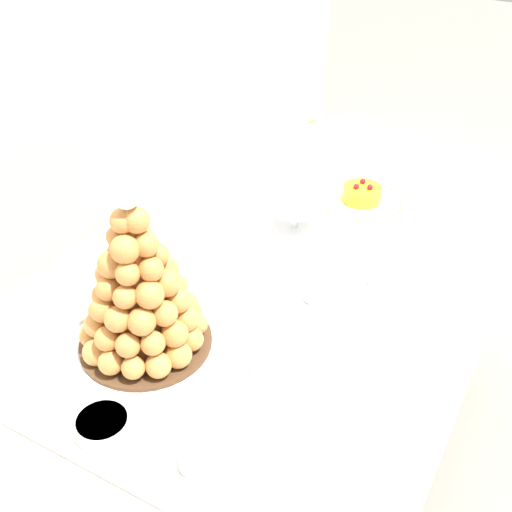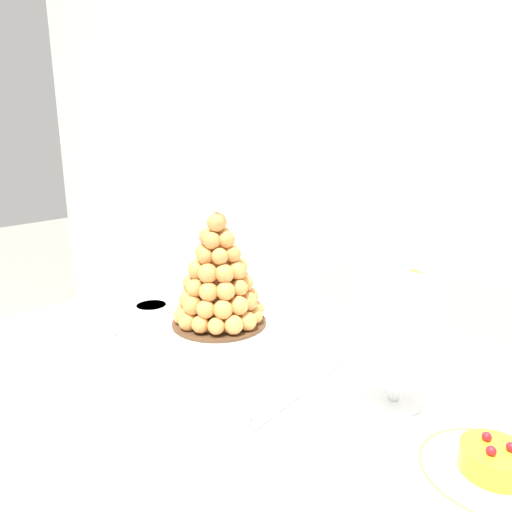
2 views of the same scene
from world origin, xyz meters
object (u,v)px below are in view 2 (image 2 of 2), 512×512
object	(u,v)px
macaron_goblet	(400,322)
wine_glass	(301,278)
serving_tray	(212,339)
croquembouche	(218,277)
dessert_cup_left	(103,326)
creme_brulee_ramekin	(151,309)
fruit_tart_plate	(493,466)
dessert_cup_centre	(247,383)
dessert_cup_mid_left	(167,351)

from	to	relation	value
macaron_goblet	wine_glass	world-z (taller)	macaron_goblet
serving_tray	macaron_goblet	distance (m)	0.46
macaron_goblet	croquembouche	bearing A→B (deg)	173.33
dessert_cup_left	creme_brulee_ramekin	bearing A→B (deg)	96.75
creme_brulee_ramekin	macaron_goblet	bearing A→B (deg)	0.35
macaron_goblet	creme_brulee_ramekin	bearing A→B (deg)	-179.65
croquembouche	macaron_goblet	xyz separation A→B (m)	(0.48, -0.06, 0.02)
creme_brulee_ramekin	macaron_goblet	xyz separation A→B (m)	(0.66, 0.00, 0.13)
creme_brulee_ramekin	fruit_tart_plate	xyz separation A→B (m)	(0.85, -0.09, -0.01)
creme_brulee_ramekin	wine_glass	size ratio (longest dim) A/B	0.55
croquembouche	creme_brulee_ramekin	world-z (taller)	croquembouche
serving_tray	dessert_cup_centre	xyz separation A→B (m)	(0.22, -0.14, 0.02)
dessert_cup_left	fruit_tart_plate	distance (m)	0.83
fruit_tart_plate	dessert_cup_mid_left	bearing A→B (deg)	-174.16
serving_tray	wine_glass	bearing A→B (deg)	67.42
serving_tray	fruit_tart_plate	bearing A→B (deg)	-7.02
dessert_cup_mid_left	macaron_goblet	world-z (taller)	macaron_goblet
macaron_goblet	dessert_cup_centre	bearing A→B (deg)	-144.62
fruit_tart_plate	wine_glass	size ratio (longest dim) A/B	1.31
fruit_tart_plate	wine_glass	bearing A→B (deg)	150.00
creme_brulee_ramekin	dessert_cup_left	bearing A→B (deg)	-83.25
serving_tray	macaron_goblet	bearing A→B (deg)	2.25
croquembouche	dessert_cup_centre	world-z (taller)	croquembouche
dessert_cup_left	macaron_goblet	world-z (taller)	macaron_goblet
dessert_cup_centre	fruit_tart_plate	world-z (taller)	fruit_tart_plate
croquembouche	wine_glass	distance (m)	0.21
wine_glass	dessert_cup_mid_left	bearing A→B (deg)	-103.89
serving_tray	creme_brulee_ramekin	bearing A→B (deg)	176.80
croquembouche	wine_glass	xyz separation A→B (m)	(0.14, 0.15, -0.01)
dessert_cup_centre	macaron_goblet	size ratio (longest dim) A/B	0.18
serving_tray	dessert_cup_centre	bearing A→B (deg)	-31.94
fruit_tart_plate	croquembouche	bearing A→B (deg)	167.34
fruit_tart_plate	dessert_cup_centre	bearing A→B (deg)	-171.54
dessert_cup_mid_left	wine_glass	world-z (taller)	wine_glass
dessert_cup_mid_left	dessert_cup_centre	bearing A→B (deg)	0.87
dessert_cup_left	wine_glass	xyz separation A→B (m)	(0.31, 0.37, 0.09)
creme_brulee_ramekin	macaron_goblet	distance (m)	0.67
creme_brulee_ramekin	wine_glass	xyz separation A→B (m)	(0.32, 0.21, 0.10)
dessert_cup_mid_left	creme_brulee_ramekin	xyz separation A→B (m)	(-0.23, 0.15, -0.01)
dessert_cup_centre	macaron_goblet	distance (m)	0.29
dessert_cup_centre	creme_brulee_ramekin	bearing A→B (deg)	161.66
serving_tray	fruit_tart_plate	xyz separation A→B (m)	(0.62, -0.08, 0.01)
serving_tray	dessert_cup_left	world-z (taller)	dessert_cup_left
croquembouche	wine_glass	size ratio (longest dim) A/B	2.02
dessert_cup_mid_left	serving_tray	bearing A→B (deg)	91.57
croquembouche	dessert_cup_left	distance (m)	0.29
serving_tray	dessert_cup_mid_left	bearing A→B (deg)	-88.43
macaron_goblet	fruit_tart_plate	size ratio (longest dim) A/B	1.29
serving_tray	wine_glass	distance (m)	0.27
dessert_cup_centre	croquembouche	bearing A→B (deg)	141.50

